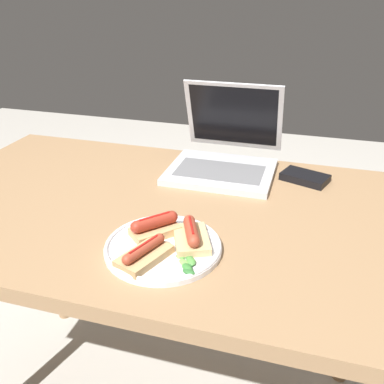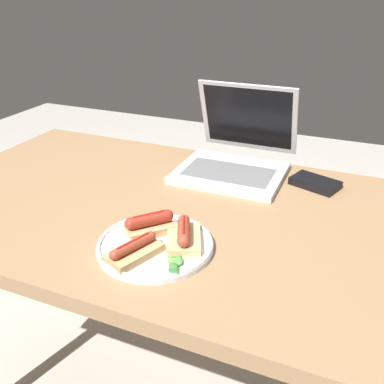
{
  "view_description": "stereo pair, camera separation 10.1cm",
  "coord_description": "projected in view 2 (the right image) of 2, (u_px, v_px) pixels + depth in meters",
  "views": [
    {
      "loc": [
        0.36,
        -0.89,
        1.29
      ],
      "look_at": [
        0.1,
        -0.02,
        0.83
      ],
      "focal_mm": 40.0,
      "sensor_mm": 36.0,
      "label": 1
    },
    {
      "loc": [
        0.45,
        -0.85,
        1.29
      ],
      "look_at": [
        0.1,
        -0.02,
        0.83
      ],
      "focal_mm": 40.0,
      "sensor_mm": 36.0,
      "label": 2
    }
  ],
  "objects": [
    {
      "name": "plate",
      "position": [
        155.0,
        245.0,
        0.9
      ],
      "size": [
        0.25,
        0.25,
        0.02
      ],
      "color": "silver",
      "rests_on": "desk"
    },
    {
      "name": "sausage_toast_left",
      "position": [
        150.0,
        224.0,
        0.93
      ],
      "size": [
        0.11,
        0.12,
        0.05
      ],
      "rotation": [
        0.0,
        0.0,
        0.83
      ],
      "color": "tan",
      "rests_on": "plate"
    },
    {
      "name": "external_drive",
      "position": [
        315.0,
        183.0,
        1.17
      ],
      "size": [
        0.14,
        0.11,
        0.02
      ],
      "rotation": [
        0.0,
        0.0,
        -0.35
      ],
      "color": "black",
      "rests_on": "desk"
    },
    {
      "name": "laptop",
      "position": [
        235.0,
        156.0,
        1.26
      ],
      "size": [
        0.3,
        0.33,
        0.24
      ],
      "color": "#B7B7BC",
      "rests_on": "desk"
    },
    {
      "name": "desk",
      "position": [
        160.0,
        231.0,
        1.13
      ],
      "size": [
        1.29,
        0.77,
        0.77
      ],
      "color": "#93704C",
      "rests_on": "ground_plane"
    },
    {
      "name": "sausage_toast_right",
      "position": [
        184.0,
        235.0,
        0.9
      ],
      "size": [
        0.11,
        0.13,
        0.04
      ],
      "rotation": [
        0.0,
        0.0,
        1.98
      ],
      "color": "tan",
      "rests_on": "plate"
    },
    {
      "name": "sausage_toast_middle",
      "position": [
        134.0,
        250.0,
        0.85
      ],
      "size": [
        0.1,
        0.13,
        0.04
      ],
      "rotation": [
        0.0,
        0.0,
        4.35
      ],
      "color": "tan",
      "rests_on": "plate"
    },
    {
      "name": "salad_pile",
      "position": [
        175.0,
        264.0,
        0.83
      ],
      "size": [
        0.06,
        0.07,
        0.01
      ],
      "color": "#2D662D",
      "rests_on": "plate"
    }
  ]
}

